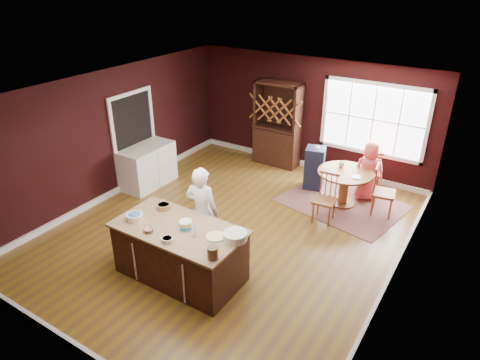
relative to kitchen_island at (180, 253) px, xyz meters
name	(u,v)px	position (x,y,z in m)	size (l,w,h in m)	color
room_shell	(230,166)	(-0.06, 1.54, 0.91)	(7.00, 7.00, 7.00)	brown
window	(373,119)	(1.44, 5.01, 1.06)	(2.36, 0.10, 1.66)	white
doorway	(135,140)	(-3.03, 2.14, 0.59)	(0.08, 1.26, 2.13)	white
kitchen_island	(180,253)	(0.00, 0.00, 0.00)	(2.06, 1.08, 0.92)	black
dining_table	(345,181)	(1.38, 3.66, 0.10)	(1.14, 1.14, 0.75)	brown
baker	(202,212)	(-0.09, 0.72, 0.38)	(0.60, 0.39, 1.63)	white
layer_cake	(186,224)	(0.10, 0.06, 0.54)	(0.28, 0.28, 0.12)	silver
bowl_blue	(135,217)	(-0.73, -0.19, 0.53)	(0.26, 0.26, 0.10)	silver
bowl_yellow	(164,206)	(-0.57, 0.32, 0.52)	(0.22, 0.22, 0.08)	olive
bowl_pink	(148,230)	(-0.30, -0.34, 0.51)	(0.15, 0.15, 0.06)	silver
bowl_olive	(167,240)	(0.11, -0.38, 0.51)	(0.17, 0.17, 0.07)	beige
drinking_glass	(194,232)	(0.35, -0.06, 0.55)	(0.07, 0.07, 0.14)	silver
dinner_plate	(215,237)	(0.64, 0.09, 0.49)	(0.29, 0.29, 0.02)	#FFF0B9
white_tub	(235,236)	(0.92, 0.19, 0.54)	(0.36, 0.36, 0.12)	white
stoneware_crock	(213,253)	(0.90, -0.35, 0.57)	(0.15, 0.15, 0.18)	#482918
rug	(342,203)	(1.38, 3.66, -0.43)	(2.36, 1.83, 0.01)	brown
chair_east	(384,191)	(2.19, 3.66, 0.10)	(0.45, 0.43, 1.07)	brown
chair_south	(325,199)	(1.30, 2.79, 0.06)	(0.42, 0.40, 1.01)	brown
chair_north	(369,171)	(1.65, 4.45, 0.08)	(0.44, 0.41, 1.04)	brown
seated_woman	(369,171)	(1.71, 4.16, 0.21)	(0.64, 0.42, 1.31)	#F75963
high_chair	(314,167)	(0.55, 4.02, 0.07)	(0.41, 0.41, 1.01)	black
toddler	(319,156)	(0.63, 4.01, 0.37)	(0.18, 0.14, 0.26)	#8CA5BF
table_plate	(356,177)	(1.65, 3.52, 0.32)	(0.20, 0.20, 0.01)	beige
table_cup	(341,165)	(1.21, 3.85, 0.36)	(0.13, 0.13, 0.10)	silver
hutch	(278,124)	(-0.79, 4.76, 0.61)	(1.14, 0.47, 2.09)	black
washer	(138,171)	(-2.70, 1.82, 0.03)	(0.64, 0.62, 0.93)	white
dryer	(158,161)	(-2.70, 2.46, 0.03)	(0.64, 0.62, 0.94)	white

